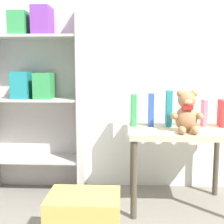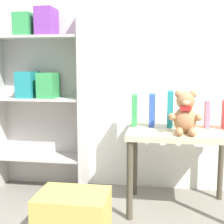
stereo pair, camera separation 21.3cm
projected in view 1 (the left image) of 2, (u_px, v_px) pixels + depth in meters
name	position (u px, v px, depth m)	size (l,w,h in m)	color
wall_back	(151.00, 27.00, 2.37)	(4.80, 0.06, 2.50)	silver
bookshelf_side	(35.00, 86.00, 2.33)	(0.70, 0.26, 1.42)	#BCB7B2
display_table	(179.00, 140.00, 2.09)	(0.67, 0.46, 0.54)	beige
teddy_bear	(187.00, 113.00, 1.96)	(0.20, 0.19, 0.27)	#A8754C
book_standing_green	(134.00, 110.00, 2.20)	(0.04, 0.14, 0.22)	#33934C
book_standing_blue	(151.00, 109.00, 2.19)	(0.04, 0.12, 0.23)	#2D51B7
book_standing_teal	(169.00, 108.00, 2.17)	(0.04, 0.12, 0.25)	teal
book_standing_orange	(187.00, 112.00, 2.17)	(0.04, 0.11, 0.19)	orange
book_standing_pink	(204.00, 113.00, 2.17)	(0.03, 0.10, 0.18)	#D17093
book_standing_red	(222.00, 113.00, 2.15)	(0.04, 0.14, 0.18)	red
storage_bin	(84.00, 222.00, 1.62)	(0.37, 0.28, 0.29)	tan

